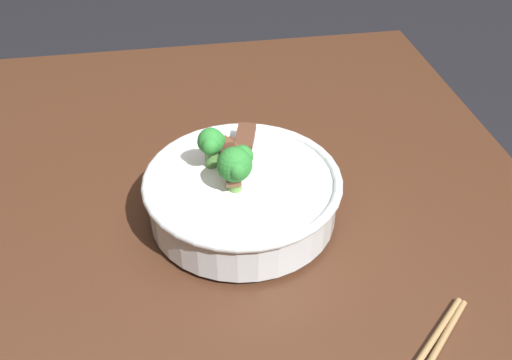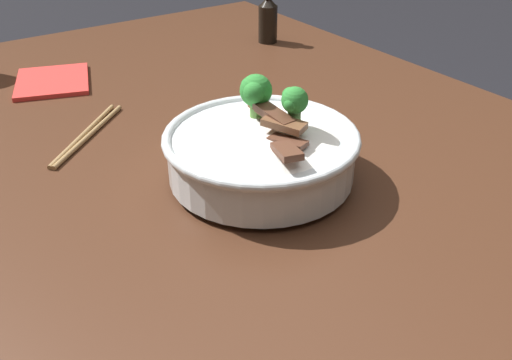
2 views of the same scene
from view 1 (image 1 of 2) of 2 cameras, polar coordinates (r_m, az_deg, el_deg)
dining_table at (r=0.73m, az=-3.11°, el=-17.17°), size 1.31×0.91×0.79m
rice_bowl at (r=0.71m, az=-1.39°, el=-1.03°), size 0.25×0.25×0.13m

